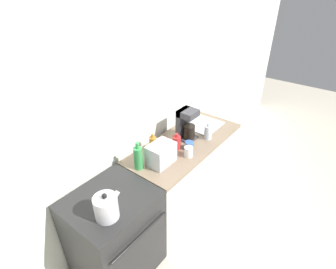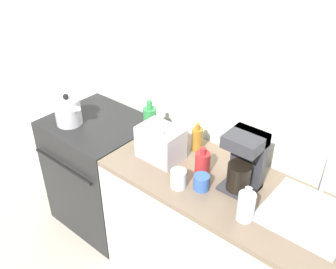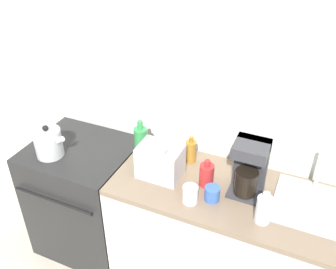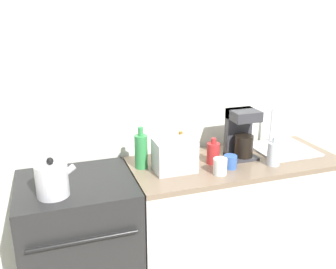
% 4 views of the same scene
% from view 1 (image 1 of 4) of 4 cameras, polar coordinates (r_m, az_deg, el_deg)
% --- Properties ---
extents(ground_plane, '(12.00, 12.00, 0.00)m').
position_cam_1_polar(ground_plane, '(3.13, 2.38, -22.38)').
color(ground_plane, beige).
extents(wall_back, '(8.00, 0.05, 2.60)m').
position_cam_1_polar(wall_back, '(2.63, -9.27, 3.06)').
color(wall_back, silver).
rests_on(wall_back, ground_plane).
extents(stove, '(0.73, 0.67, 0.93)m').
position_cam_1_polar(stove, '(2.64, -11.52, -20.48)').
color(stove, black).
rests_on(stove, ground_plane).
extents(counter_block, '(1.50, 0.63, 0.93)m').
position_cam_1_polar(counter_block, '(3.22, 3.66, -8.49)').
color(counter_block, silver).
rests_on(counter_block, ground_plane).
extents(kettle, '(0.23, 0.18, 0.24)m').
position_cam_1_polar(kettle, '(2.10, -13.27, -15.13)').
color(kettle, silver).
rests_on(kettle, stove).
extents(toaster, '(0.27, 0.19, 0.21)m').
position_cam_1_polar(toaster, '(2.56, -1.53, -4.23)').
color(toaster, '#BCBCC1').
rests_on(toaster, counter_block).
extents(coffee_maker, '(0.19, 0.19, 0.36)m').
position_cam_1_polar(coffee_maker, '(2.92, 3.94, 2.29)').
color(coffee_maker, '#333338').
rests_on(coffee_maker, counter_block).
extents(sink_tray, '(0.42, 0.42, 0.28)m').
position_cam_1_polar(sink_tray, '(3.29, 7.26, 2.38)').
color(sink_tray, '#B7B7BC').
rests_on(sink_tray, counter_block).
extents(bottle_amber, '(0.07, 0.07, 0.19)m').
position_cam_1_polar(bottle_amber, '(2.77, -3.36, -1.91)').
color(bottle_amber, '#9E6B23').
rests_on(bottle_amber, counter_block).
extents(bottle_clear, '(0.09, 0.09, 0.20)m').
position_cam_1_polar(bottle_clear, '(2.98, 8.72, 0.50)').
color(bottle_clear, silver).
rests_on(bottle_clear, counter_block).
extents(bottle_red, '(0.09, 0.09, 0.18)m').
position_cam_1_polar(bottle_red, '(2.78, 1.87, -1.73)').
color(bottle_red, '#B72828').
rests_on(bottle_red, counter_block).
extents(bottle_green, '(0.09, 0.09, 0.29)m').
position_cam_1_polar(bottle_green, '(2.50, -6.51, -5.05)').
color(bottle_green, '#338C47').
rests_on(bottle_green, counter_block).
extents(cup_white, '(0.09, 0.09, 0.11)m').
position_cam_1_polar(cup_white, '(2.69, 4.50, -3.75)').
color(cup_white, white).
rests_on(cup_white, counter_block).
extents(cup_blue, '(0.09, 0.09, 0.09)m').
position_cam_1_polar(cup_blue, '(2.80, 4.61, -2.40)').
color(cup_blue, '#3860B2').
rests_on(cup_blue, counter_block).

